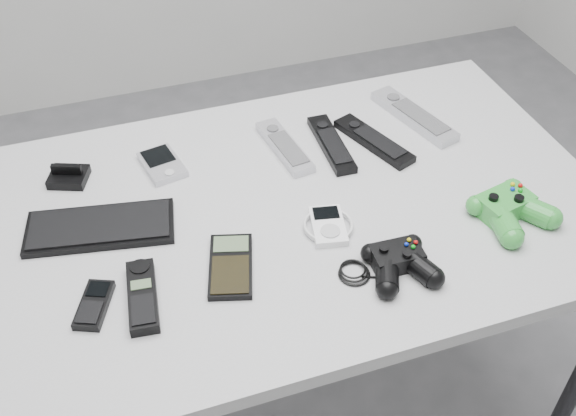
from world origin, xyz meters
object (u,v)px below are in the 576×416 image
object	(u,v)px
mobile_phone	(94,304)
controller_black	(400,261)
remote_black_b	(374,140)
calculator	(231,266)
remote_silver_b	(414,115)
pda_keyboard	(100,227)
desk	(303,228)
controller_green	(510,208)
remote_black_a	(331,143)
cordless_handset	(142,296)
pda	(162,164)
remote_silver_a	(284,146)
mp3_player	(328,225)

from	to	relation	value
mobile_phone	controller_black	world-z (taller)	controller_black
remote_black_b	calculator	xyz separation A→B (m)	(-0.39, -0.26, -0.00)
remote_silver_b	pda_keyboard	bearing A→B (deg)	175.02
desk	mobile_phone	distance (m)	0.45
controller_black	controller_green	distance (m)	0.26
remote_black_a	cordless_handset	xyz separation A→B (m)	(-0.46, -0.30, 0.00)
pda	remote_black_b	xyz separation A→B (m)	(0.45, -0.07, 0.00)
remote_black_b	remote_silver_b	bearing A→B (deg)	3.86
controller_green	remote_black_b	bearing A→B (deg)	104.46
remote_black_b	cordless_handset	distance (m)	0.62
pda_keyboard	remote_silver_b	distance (m)	0.73
pda_keyboard	remote_silver_a	distance (m)	0.42
remote_silver_a	mp3_player	bearing A→B (deg)	-97.59
remote_black_b	desk	bearing A→B (deg)	-167.98
remote_silver_a	remote_silver_b	size ratio (longest dim) A/B	0.82
controller_black	cordless_handset	bearing A→B (deg)	172.78
remote_black_a	remote_silver_b	size ratio (longest dim) A/B	0.84
mobile_phone	cordless_handset	distance (m)	0.08
remote_black_a	remote_silver_b	world-z (taller)	remote_silver_b
remote_black_a	desk	bearing A→B (deg)	-125.70
pda_keyboard	controller_green	distance (m)	0.78
remote_silver_b	mobile_phone	xyz separation A→B (m)	(-0.75, -0.32, -0.00)
pda	pda_keyboard	bearing A→B (deg)	-145.38
controller_green	cordless_handset	bearing A→B (deg)	166.21
remote_black_a	calculator	distance (m)	0.40
pda	remote_silver_a	xyz separation A→B (m)	(0.26, -0.03, 0.00)
pda	mobile_phone	distance (m)	0.38
remote_black_a	remote_black_b	distance (m)	0.09
pda	mobile_phone	bearing A→B (deg)	-129.08
mobile_phone	cordless_handset	size ratio (longest dim) A/B	0.66
remote_black_a	controller_green	world-z (taller)	controller_green
pda	cordless_handset	world-z (taller)	cordless_handset
pda	calculator	world-z (taller)	pda
remote_silver_b	controller_black	xyz separation A→B (m)	(-0.23, -0.41, 0.01)
pda_keyboard	controller_green	size ratio (longest dim) A/B	1.78
remote_silver_a	controller_green	size ratio (longest dim) A/B	1.26
mp3_player	pda	bearing A→B (deg)	144.61
pda	mobile_phone	world-z (taller)	same
remote_silver_a	controller_black	bearing A→B (deg)	-86.07
remote_black_a	controller_black	bearing A→B (deg)	-90.60
calculator	mp3_player	distance (m)	0.20
remote_black_a	cordless_handset	distance (m)	0.55
pda_keyboard	mp3_player	xyz separation A→B (m)	(0.41, -0.13, 0.00)
pda	remote_black_a	distance (m)	0.36
remote_silver_b	mp3_player	bearing A→B (deg)	-154.89
mobile_phone	calculator	xyz separation A→B (m)	(0.24, 0.01, -0.00)
remote_black_a	mobile_phone	world-z (taller)	remote_black_a
desk	pda_keyboard	size ratio (longest dim) A/B	4.33
calculator	remote_black_a	bearing A→B (deg)	58.63
controller_green	desk	bearing A→B (deg)	142.96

